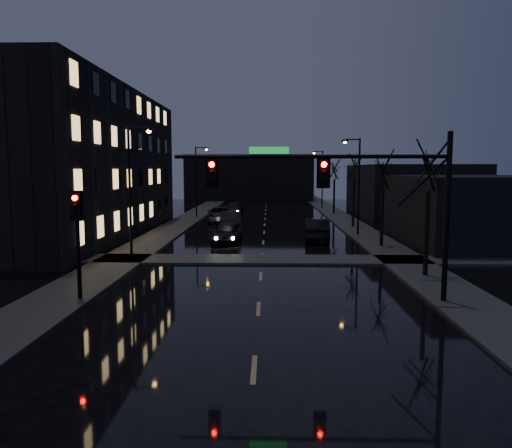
# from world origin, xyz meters

# --- Properties ---
(ground) EXTENTS (160.00, 160.00, 0.00)m
(ground) POSITION_xyz_m (0.00, 0.00, 0.00)
(ground) COLOR black
(ground) RESTS_ON ground
(sidewalk_left) EXTENTS (3.00, 140.00, 0.12)m
(sidewalk_left) POSITION_xyz_m (-8.50, 35.00, 0.06)
(sidewalk_left) COLOR #2D2D2B
(sidewalk_left) RESTS_ON ground
(sidewalk_right) EXTENTS (3.00, 140.00, 0.12)m
(sidewalk_right) POSITION_xyz_m (8.50, 35.00, 0.06)
(sidewalk_right) COLOR #2D2D2B
(sidewalk_right) RESTS_ON ground
(sidewalk_cross) EXTENTS (40.00, 3.00, 0.12)m
(sidewalk_cross) POSITION_xyz_m (0.00, 18.50, 0.06)
(sidewalk_cross) COLOR #2D2D2B
(sidewalk_cross) RESTS_ON ground
(apartment_block) EXTENTS (12.00, 30.00, 12.00)m
(apartment_block) POSITION_xyz_m (-16.50, 30.00, 6.00)
(apartment_block) COLOR black
(apartment_block) RESTS_ON ground
(commercial_right_near) EXTENTS (10.00, 14.00, 5.00)m
(commercial_right_near) POSITION_xyz_m (15.50, 26.00, 2.50)
(commercial_right_near) COLOR black
(commercial_right_near) RESTS_ON ground
(commercial_right_far) EXTENTS (12.00, 18.00, 6.00)m
(commercial_right_far) POSITION_xyz_m (17.00, 48.00, 3.00)
(commercial_right_far) COLOR black
(commercial_right_far) RESTS_ON ground
(far_block) EXTENTS (22.00, 10.00, 8.00)m
(far_block) POSITION_xyz_m (-3.00, 78.00, 4.00)
(far_block) COLOR black
(far_block) RESTS_ON ground
(signal_mast) EXTENTS (11.11, 0.41, 7.00)m
(signal_mast) POSITION_xyz_m (3.85, 9.00, 4.87)
(signal_mast) COLOR black
(signal_mast) RESTS_ON ground
(signal_pole_left) EXTENTS (0.35, 0.41, 4.53)m
(signal_pole_left) POSITION_xyz_m (-7.50, 8.99, 3.01)
(signal_pole_left) COLOR black
(signal_pole_left) RESTS_ON ground
(tree_near) EXTENTS (3.52, 3.52, 8.08)m
(tree_near) POSITION_xyz_m (8.40, 14.00, 6.22)
(tree_near) COLOR black
(tree_near) RESTS_ON ground
(tree_mid_a) EXTENTS (3.30, 3.30, 7.58)m
(tree_mid_a) POSITION_xyz_m (8.40, 24.00, 5.83)
(tree_mid_a) COLOR black
(tree_mid_a) RESTS_ON ground
(tree_mid_b) EXTENTS (3.74, 3.74, 8.59)m
(tree_mid_b) POSITION_xyz_m (8.40, 36.00, 6.61)
(tree_mid_b) COLOR black
(tree_mid_b) RESTS_ON ground
(tree_far) EXTENTS (3.43, 3.43, 7.88)m
(tree_far) POSITION_xyz_m (8.40, 50.00, 6.06)
(tree_far) COLOR black
(tree_far) RESTS_ON ground
(streetlight_l_near) EXTENTS (1.53, 0.28, 8.00)m
(streetlight_l_near) POSITION_xyz_m (-7.58, 18.00, 4.77)
(streetlight_l_near) COLOR black
(streetlight_l_near) RESTS_ON ground
(streetlight_l_far) EXTENTS (1.53, 0.28, 8.00)m
(streetlight_l_far) POSITION_xyz_m (-7.58, 45.00, 4.77)
(streetlight_l_far) COLOR black
(streetlight_l_far) RESTS_ON ground
(streetlight_r_mid) EXTENTS (1.53, 0.28, 8.00)m
(streetlight_r_mid) POSITION_xyz_m (7.58, 30.00, 4.77)
(streetlight_r_mid) COLOR black
(streetlight_r_mid) RESTS_ON ground
(streetlight_r_far) EXTENTS (1.53, 0.28, 8.00)m
(streetlight_r_far) POSITION_xyz_m (7.58, 58.00, 4.77)
(streetlight_r_far) COLOR black
(streetlight_r_far) RESTS_ON ground
(oncoming_car_a) EXTENTS (2.27, 4.81, 1.59)m
(oncoming_car_a) POSITION_xyz_m (-2.71, 25.72, 0.79)
(oncoming_car_a) COLOR black
(oncoming_car_a) RESTS_ON ground
(oncoming_car_b) EXTENTS (1.99, 5.19, 1.69)m
(oncoming_car_b) POSITION_xyz_m (-2.97, 33.23, 0.84)
(oncoming_car_b) COLOR black
(oncoming_car_b) RESTS_ON ground
(oncoming_car_c) EXTENTS (3.32, 6.02, 1.60)m
(oncoming_car_c) POSITION_xyz_m (-4.60, 40.08, 0.80)
(oncoming_car_c) COLOR black
(oncoming_car_c) RESTS_ON ground
(oncoming_car_d) EXTENTS (2.22, 5.04, 1.44)m
(oncoming_car_d) POSITION_xyz_m (-3.80, 48.36, 0.72)
(oncoming_car_d) COLOR black
(oncoming_car_d) RESTS_ON ground
(lead_car) EXTENTS (2.17, 5.30, 1.71)m
(lead_car) POSITION_xyz_m (4.14, 27.09, 0.85)
(lead_car) COLOR black
(lead_car) RESTS_ON ground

